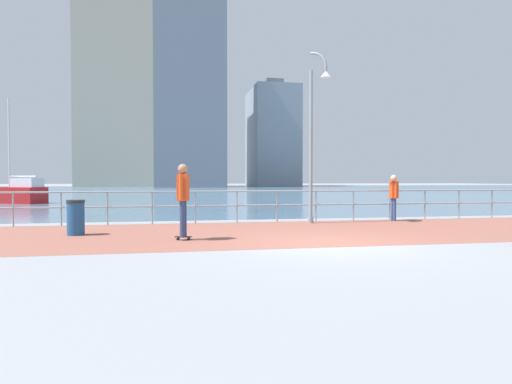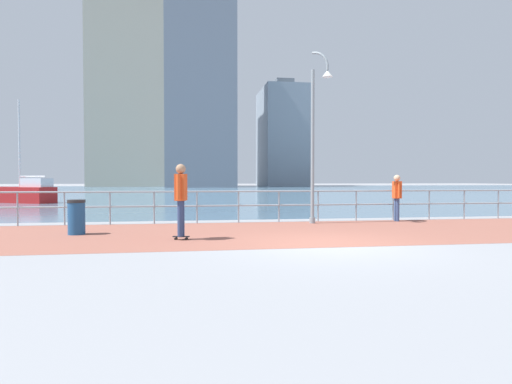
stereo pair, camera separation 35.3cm
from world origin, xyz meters
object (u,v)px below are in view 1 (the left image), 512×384
(lamppost, at_px, (315,129))
(trash_bin, at_px, (76,217))
(skateboarder, at_px, (183,194))
(bystander, at_px, (394,194))
(sailboat_teal, at_px, (12,193))

(lamppost, distance_m, trash_bin, 7.85)
(lamppost, xyz_separation_m, skateboarder, (-4.39, -3.26, -2.04))
(lamppost, xyz_separation_m, bystander, (3.04, 0.36, -2.20))
(trash_bin, bearing_deg, sailboat_teal, 113.21)
(trash_bin, bearing_deg, lamppost, 14.15)
(skateboarder, distance_m, bystander, 8.27)
(skateboarder, bearing_deg, lamppost, 36.61)
(bystander, height_order, trash_bin, bystander)
(lamppost, bearing_deg, bystander, 6.81)
(skateboarder, xyz_separation_m, trash_bin, (-2.76, 1.46, -0.65))
(skateboarder, relative_size, sailboat_teal, 0.28)
(bystander, height_order, sailboat_teal, sailboat_teal)
(bystander, bearing_deg, sailboat_teal, 139.24)
(bystander, xyz_separation_m, trash_bin, (-10.19, -2.17, -0.49))
(trash_bin, relative_size, sailboat_teal, 0.14)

